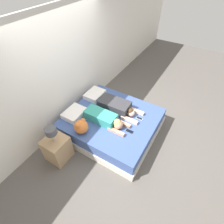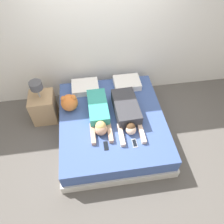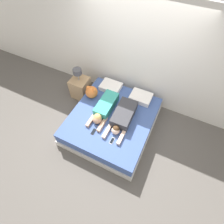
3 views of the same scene
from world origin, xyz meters
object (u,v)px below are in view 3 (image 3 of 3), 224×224
(plush_toy, at_px, (92,92))
(bed, at_px, (112,121))
(pillow_head_left, at_px, (111,87))
(nightstand, at_px, (80,87))
(cell_phone_right, at_px, (112,141))
(person_left, at_px, (104,108))
(cell_phone_left, at_px, (93,132))
(pillow_head_right, at_px, (141,97))
(person_right, at_px, (123,116))

(plush_toy, bearing_deg, bed, -24.43)
(pillow_head_left, relative_size, nightstand, 0.55)
(bed, xyz_separation_m, cell_phone_right, (0.27, -0.56, 0.24))
(person_left, relative_size, nightstand, 1.11)
(bed, relative_size, cell_phone_left, 12.89)
(pillow_head_right, bearing_deg, plush_toy, -158.10)
(pillow_head_left, distance_m, nightstand, 0.86)
(pillow_head_right, distance_m, cell_phone_left, 1.42)
(pillow_head_left, bearing_deg, nightstand, -166.93)
(pillow_head_left, height_order, pillow_head_right, same)
(cell_phone_left, xyz_separation_m, cell_phone_right, (0.45, -0.02, 0.00))
(person_left, height_order, cell_phone_right, person_left)
(plush_toy, bearing_deg, nightstand, 154.17)
(cell_phone_left, distance_m, nightstand, 1.53)
(bed, distance_m, pillow_head_right, 0.91)
(pillow_head_right, bearing_deg, pillow_head_left, 180.00)
(person_left, distance_m, cell_phone_right, 0.79)
(pillow_head_right, xyz_separation_m, plush_toy, (-1.10, -0.44, 0.09))
(nightstand, bearing_deg, plush_toy, -25.83)
(bed, relative_size, plush_toy, 6.55)
(bed, relative_size, person_right, 1.92)
(person_left, distance_m, plush_toy, 0.55)
(pillow_head_left, bearing_deg, pillow_head_right, 0.00)
(bed, height_order, pillow_head_left, pillow_head_left)
(pillow_head_left, xyz_separation_m, pillow_head_right, (0.80, 0.00, 0.00))
(plush_toy, height_order, nightstand, nightstand)
(bed, relative_size, person_left, 1.99)
(pillow_head_right, height_order, plush_toy, plush_toy)
(bed, bearing_deg, pillow_head_right, 62.06)
(pillow_head_right, bearing_deg, person_left, -131.10)
(cell_phone_right, distance_m, nightstand, 1.87)
(cell_phone_right, bearing_deg, pillow_head_right, 84.44)
(pillow_head_left, xyz_separation_m, cell_phone_right, (0.68, -1.32, -0.06))
(pillow_head_right, bearing_deg, bed, -117.94)
(person_left, xyz_separation_m, nightstand, (-1.00, 0.52, -0.25))
(cell_phone_left, height_order, nightstand, nightstand)
(person_right, height_order, plush_toy, plush_toy)
(pillow_head_left, bearing_deg, bed, -62.06)
(person_left, relative_size, cell_phone_right, 6.48)
(pillow_head_left, height_order, plush_toy, plush_toy)
(bed, height_order, nightstand, nightstand)
(bed, distance_m, nightstand, 1.35)
(pillow_head_right, bearing_deg, cell_phone_right, -95.56)
(pillow_head_left, bearing_deg, plush_toy, -123.68)
(pillow_head_left, height_order, person_left, person_left)
(cell_phone_left, height_order, cell_phone_right, same)
(bed, height_order, plush_toy, plush_toy)
(bed, xyz_separation_m, pillow_head_right, (0.40, 0.76, 0.29))
(person_left, distance_m, cell_phone_left, 0.60)
(nightstand, bearing_deg, pillow_head_right, 6.67)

